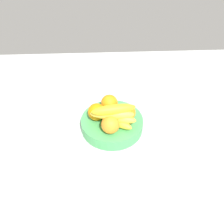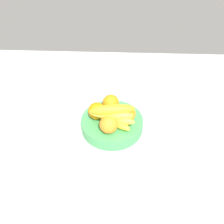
{
  "view_description": "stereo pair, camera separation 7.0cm",
  "coord_description": "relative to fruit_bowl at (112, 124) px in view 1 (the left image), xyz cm",
  "views": [
    {
      "loc": [
        -5.83,
        -72.48,
        72.67
      ],
      "look_at": [
        -2.15,
        1.22,
        8.9
      ],
      "focal_mm": 38.95,
      "sensor_mm": 36.0,
      "label": 1
    },
    {
      "loc": [
        1.17,
        -72.5,
        72.67
      ],
      "look_at": [
        -2.15,
        1.22,
        8.9
      ],
      "focal_mm": 38.95,
      "sensor_mm": 36.0,
      "label": 2
    }
  ],
  "objects": [
    {
      "name": "orange_front_right",
      "position": [
        -6.21,
        0.85,
        6.02
      ],
      "size": [
        7.14,
        7.14,
        7.14
      ],
      "primitive_type": "sphere",
      "color": "orange",
      "rests_on": "fruit_bowl"
    },
    {
      "name": "fruit_bowl",
      "position": [
        0.0,
        0.0,
        0.0
      ],
      "size": [
        25.75,
        25.75,
        4.9
      ],
      "primitive_type": "cylinder",
      "color": "#47A35A",
      "rests_on": "ground_plane"
    },
    {
      "name": "orange_center",
      "position": [
        -0.97,
        -6.85,
        6.02
      ],
      "size": [
        7.14,
        7.14,
        7.14
      ],
      "primitive_type": "sphere",
      "color": "orange",
      "rests_on": "fruit_bowl"
    },
    {
      "name": "orange_front_left",
      "position": [
        -0.81,
        6.4,
        6.02
      ],
      "size": [
        7.14,
        7.14,
        7.14
      ],
      "primitive_type": "sphere",
      "color": "orange",
      "rests_on": "fruit_bowl"
    },
    {
      "name": "orange_back_left",
      "position": [
        5.97,
        -0.06,
        6.02
      ],
      "size": [
        7.14,
        7.14,
        7.14
      ],
      "primitive_type": "sphere",
      "color": "orange",
      "rests_on": "fruit_bowl"
    },
    {
      "name": "ground_plane",
      "position": [
        2.15,
        -1.22,
        -3.95
      ],
      "size": [
        180.0,
        140.0,
        3.0
      ],
      "primitive_type": "cube",
      "color": "#B2B6B4"
    },
    {
      "name": "banana_bunch",
      "position": [
        0.42,
        -3.5,
        7.75
      ],
      "size": [
        18.34,
        13.52,
        10.6
      ],
      "color": "yellow",
      "rests_on": "fruit_bowl"
    }
  ]
}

